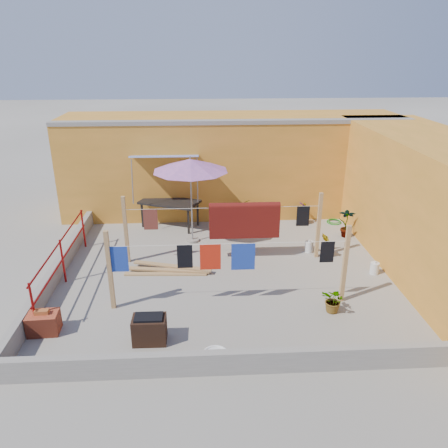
{
  "coord_description": "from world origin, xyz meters",
  "views": [
    {
      "loc": [
        -0.57,
        -9.6,
        5.23
      ],
      "look_at": [
        -0.01,
        0.3,
        1.21
      ],
      "focal_mm": 35.0,
      "sensor_mm": 36.0,
      "label": 1
    }
  ],
  "objects": [
    {
      "name": "parapet_front",
      "position": [
        0.0,
        -3.58,
        0.22
      ],
      "size": [
        8.3,
        0.16,
        0.44
      ],
      "primitive_type": "cube",
      "color": "gray",
      "rests_on": "ground"
    },
    {
      "name": "plant_right_a",
      "position": [
        3.7,
        2.07,
        0.45
      ],
      "size": [
        0.57,
        0.49,
        0.91
      ],
      "primitive_type": "imported",
      "rotation": [
        0.0,
        0.0,
        2.73
      ],
      "color": "#1C5D1A",
      "rests_on": "ground"
    },
    {
      "name": "parapet_left",
      "position": [
        -4.08,
        0.0,
        0.22
      ],
      "size": [
        0.16,
        7.3,
        0.44
      ],
      "primitive_type": "cube",
      "color": "gray",
      "rests_on": "ground"
    },
    {
      "name": "wall_right",
      "position": [
        5.2,
        0.0,
        1.6
      ],
      "size": [
        2.4,
        9.0,
        3.2
      ],
      "primitive_type": "cube",
      "color": "orange",
      "rests_on": "ground"
    },
    {
      "name": "water_jug_a",
      "position": [
        3.7,
        -0.22,
        0.15
      ],
      "size": [
        0.21,
        0.21,
        0.34
      ],
      "color": "silver",
      "rests_on": "ground"
    },
    {
      "name": "wall_back",
      "position": [
        0.5,
        4.69,
        1.61
      ],
      "size": [
        11.0,
        3.27,
        3.21
      ],
      "color": "orange",
      "rests_on": "ground"
    },
    {
      "name": "plant_back_b",
      "position": [
        2.68,
        3.2,
        0.36
      ],
      "size": [
        0.44,
        0.44,
        0.71
      ],
      "primitive_type": "imported",
      "rotation": [
        0.0,
        0.0,
        1.68
      ],
      "color": "#1C5D1A",
      "rests_on": "ground"
    },
    {
      "name": "outdoor_table",
      "position": [
        -1.53,
        3.2,
        0.75
      ],
      "size": [
        1.99,
        1.51,
        0.84
      ],
      "color": "black",
      "rests_on": "ground"
    },
    {
      "name": "green_hose",
      "position": [
        3.7,
        3.2,
        0.03
      ],
      "size": [
        0.46,
        0.46,
        0.07
      ],
      "color": "#1E7A1B",
      "rests_on": "ground"
    },
    {
      "name": "clothesline_rig",
      "position": [
        0.42,
        0.54,
        1.05
      ],
      "size": [
        5.09,
        2.35,
        1.8
      ],
      "color": "tan",
      "rests_on": "ground"
    },
    {
      "name": "lumber_pile",
      "position": [
        -1.4,
        0.13,
        0.07
      ],
      "size": [
        2.18,
        0.72,
        0.13
      ],
      "color": "tan",
      "rests_on": "ground"
    },
    {
      "name": "brick_stack",
      "position": [
        -3.7,
        -2.22,
        0.22
      ],
      "size": [
        0.61,
        0.46,
        0.51
      ],
      "color": "#A63D26",
      "rests_on": "ground"
    },
    {
      "name": "plant_back_a",
      "position": [
        0.55,
        3.2,
        0.43
      ],
      "size": [
        0.98,
        0.93,
        0.87
      ],
      "primitive_type": "imported",
      "rotation": [
        0.0,
        0.0,
        0.39
      ],
      "color": "#1C5D1A",
      "rests_on": "ground"
    },
    {
      "name": "red_railing",
      "position": [
        -3.85,
        -0.2,
        0.72
      ],
      "size": [
        0.05,
        4.2,
        1.1
      ],
      "color": "maroon",
      "rests_on": "ground"
    },
    {
      "name": "plant_right_b",
      "position": [
        2.77,
        0.77,
        0.35
      ],
      "size": [
        0.4,
        0.45,
        0.7
      ],
      "primitive_type": "imported",
      "rotation": [
        0.0,
        0.0,
        4.45
      ],
      "color": "#1C5D1A",
      "rests_on": "ground"
    },
    {
      "name": "brazier",
      "position": [
        -1.59,
        -2.63,
        0.28
      ],
      "size": [
        0.64,
        0.43,
        0.57
      ],
      "color": "black",
      "rests_on": "ground"
    },
    {
      "name": "white_basin",
      "position": [
        -0.37,
        -3.15,
        0.04
      ],
      "size": [
        0.49,
        0.49,
        0.08
      ],
      "color": "silver",
      "rests_on": "ground"
    },
    {
      "name": "plant_right_c",
      "position": [
        2.19,
        -1.84,
        0.28
      ],
      "size": [
        0.66,
        0.66,
        0.55
      ],
      "primitive_type": "imported",
      "rotation": [
        0.0,
        0.0,
        5.45
      ],
      "color": "#1C5D1A",
      "rests_on": "ground"
    },
    {
      "name": "water_jug_b",
      "position": [
        2.38,
        1.11,
        0.15
      ],
      "size": [
        0.22,
        0.22,
        0.35
      ],
      "color": "silver",
      "rests_on": "ground"
    },
    {
      "name": "ground",
      "position": [
        0.0,
        0.0,
        0.0
      ],
      "size": [
        80.0,
        80.0,
        0.0
      ],
      "primitive_type": "plane",
      "color": "#9E998E",
      "rests_on": "ground"
    },
    {
      "name": "patio_umbrella",
      "position": [
        -0.83,
        2.01,
        2.25
      ],
      "size": [
        2.16,
        2.16,
        2.51
      ],
      "color": "gray",
      "rests_on": "ground"
    }
  ]
}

